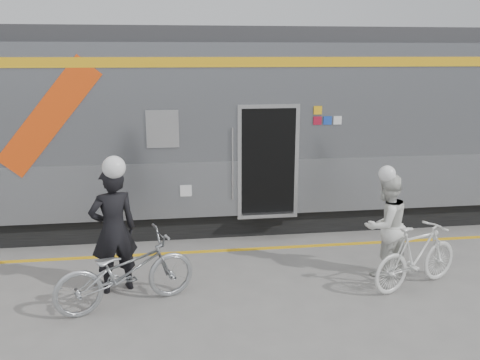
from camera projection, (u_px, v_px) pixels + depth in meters
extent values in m
plane|color=slate|center=(224.00, 306.00, 7.45)|extent=(90.00, 90.00, 0.00)
cube|color=black|center=(157.00, 209.00, 11.28)|extent=(24.00, 2.70, 0.50)
cube|color=#9EA0A5|center=(156.00, 174.00, 11.09)|extent=(24.00, 3.00, 1.10)
cube|color=slate|center=(153.00, 98.00, 10.69)|extent=(24.00, 3.00, 2.20)
cube|color=#38383A|center=(150.00, 36.00, 10.38)|extent=(24.00, 2.64, 0.30)
cube|color=#EDAC15|center=(149.00, 62.00, 9.05)|extent=(24.00, 0.02, 0.18)
cube|color=#EF460E|center=(49.00, 117.00, 9.04)|extent=(1.96, 0.01, 2.19)
cube|color=black|center=(163.00, 129.00, 9.37)|extent=(0.55, 0.02, 0.65)
cube|color=black|center=(266.00, 161.00, 10.01)|extent=(1.05, 0.45, 2.10)
cube|color=silver|center=(268.00, 163.00, 9.81)|extent=(1.20, 0.02, 2.25)
cylinder|color=silver|center=(233.00, 164.00, 9.70)|extent=(0.04, 0.04, 1.40)
cube|color=silver|center=(268.00, 214.00, 10.02)|extent=(1.05, 0.25, 0.06)
cube|color=#EDAC15|center=(318.00, 110.00, 9.69)|extent=(0.16, 0.01, 0.16)
cube|color=maroon|center=(317.00, 121.00, 9.74)|extent=(0.16, 0.01, 0.16)
cube|color=#1B43B1|center=(328.00, 120.00, 9.77)|extent=(0.16, 0.01, 0.16)
cube|color=silver|center=(338.00, 120.00, 9.79)|extent=(0.16, 0.01, 0.16)
cube|color=silver|center=(186.00, 191.00, 9.71)|extent=(0.22, 0.01, 0.22)
cube|color=#EDAC15|center=(212.00, 251.00, 9.51)|extent=(24.00, 0.12, 0.01)
imported|color=black|center=(113.00, 230.00, 7.74)|extent=(0.84, 0.69, 1.97)
imported|color=#9FA3A7|center=(126.00, 271.00, 7.34)|extent=(2.19, 1.39, 1.09)
imported|color=white|center=(385.00, 225.00, 8.35)|extent=(1.01, 0.91, 1.71)
imported|color=silver|center=(417.00, 256.00, 7.94)|extent=(1.79, 1.08, 1.04)
sphere|color=white|center=(109.00, 156.00, 7.46)|extent=(0.34, 0.34, 0.34)
sphere|color=white|center=(390.00, 166.00, 8.11)|extent=(0.27, 0.27, 0.27)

